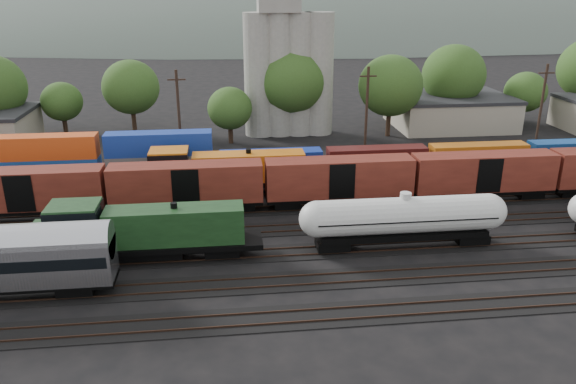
{
  "coord_description": "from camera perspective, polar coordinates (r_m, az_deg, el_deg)",
  "views": [
    {
      "loc": [
        -6.37,
        -48.16,
        21.69
      ],
      "look_at": [
        -0.57,
        2.0,
        3.0
      ],
      "focal_mm": 35.0,
      "sensor_mm": 36.0,
      "label": 1
    }
  ],
  "objects": [
    {
      "name": "boxcar_string",
      "position": [
        57.45,
        5.22,
        1.37
      ],
      "size": [
        169.0,
        2.9,
        4.2
      ],
      "color": "black",
      "rests_on": "ground"
    },
    {
      "name": "green_locomotive",
      "position": [
        47.72,
        -15.3,
        -3.75
      ],
      "size": [
        18.79,
        3.32,
        4.97
      ],
      "color": "black",
      "rests_on": "ground"
    },
    {
      "name": "industrial_sheds",
      "position": [
        86.56,
        2.23,
        7.53
      ],
      "size": [
        119.38,
        17.26,
        5.1
      ],
      "color": "#9E937F",
      "rests_on": "ground"
    },
    {
      "name": "tank_car_a",
      "position": [
        49.45,
        11.7,
        -2.54
      ],
      "size": [
        18.33,
        3.28,
        4.8
      ],
      "color": "silver",
      "rests_on": "ground"
    },
    {
      "name": "ground",
      "position": [
        53.2,
        0.86,
        -3.75
      ],
      "size": [
        600.0,
        600.0,
        0.0
      ],
      "primitive_type": "plane",
      "color": "black"
    },
    {
      "name": "tracks",
      "position": [
        53.18,
        0.86,
        -3.7
      ],
      "size": [
        180.0,
        33.2,
        0.2
      ],
      "color": "black",
      "rests_on": "ground"
    },
    {
      "name": "orange_locomotive",
      "position": [
        61.14,
        -7.2,
        2.19
      ],
      "size": [
        20.09,
        3.35,
        5.02
      ],
      "color": "black",
      "rests_on": "ground"
    },
    {
      "name": "distant_hills",
      "position": [
        312.51,
        -1.0,
        12.54
      ],
      "size": [
        860.0,
        286.0,
        130.0
      ],
      "color": "#59665B",
      "rests_on": "ground"
    },
    {
      "name": "container_wall",
      "position": [
        66.13,
        -2.6,
        3.48
      ],
      "size": [
        165.6,
        2.6,
        5.8
      ],
      "color": "black",
      "rests_on": "ground"
    },
    {
      "name": "tree_band",
      "position": [
        86.93,
        -5.0,
        10.82
      ],
      "size": [
        164.28,
        21.97,
        13.8
      ],
      "color": "black",
      "rests_on": "ground"
    },
    {
      "name": "grain_silo",
      "position": [
        85.35,
        -0.05,
        13.29
      ],
      "size": [
        13.4,
        5.0,
        29.0
      ],
      "color": "gray",
      "rests_on": "ground"
    },
    {
      "name": "utility_poles",
      "position": [
        72.13,
        -1.39,
        7.91
      ],
      "size": [
        122.2,
        0.36,
        12.0
      ],
      "color": "black",
      "rests_on": "ground"
    }
  ]
}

